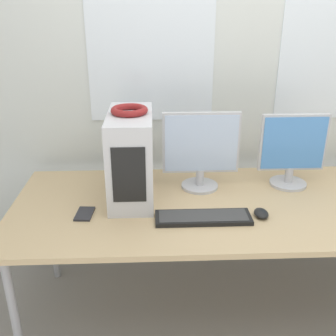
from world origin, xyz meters
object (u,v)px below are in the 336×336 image
monitor_right_near (292,150)px  cell_phone (85,214)px  monitor_main (201,150)px  keyboard (203,217)px  pc_tower (131,156)px  headphones (129,110)px  mouse (261,213)px

monitor_right_near → cell_phone: bearing=-165.0°
monitor_main → keyboard: monitor_main is taller
pc_tower → keyboard: bearing=-37.5°
monitor_main → cell_phone: (-0.59, -0.28, -0.22)m
pc_tower → cell_phone: size_ratio=3.51×
monitor_main → monitor_right_near: monitor_main is taller
headphones → keyboard: (0.34, -0.26, -0.45)m
headphones → monitor_right_near: bearing=6.5°
headphones → mouse: headphones is taller
pc_tower → headphones: (0.00, 0.00, 0.24)m
headphones → keyboard: bearing=-37.6°
mouse → pc_tower: bearing=158.5°
pc_tower → headphones: 0.24m
mouse → keyboard: bearing=-176.3°
mouse → monitor_main: bearing=127.5°
headphones → cell_phone: (-0.22, -0.19, -0.46)m
pc_tower → monitor_right_near: size_ratio=1.17×
mouse → cell_phone: mouse is taller
headphones → monitor_right_near: size_ratio=0.45×
monitor_main → monitor_right_near: bearing=1.3°
keyboard → cell_phone: size_ratio=3.33×
pc_tower → mouse: bearing=-21.5°
pc_tower → monitor_main: size_ratio=1.12×
pc_tower → keyboard: (0.34, -0.26, -0.21)m
cell_phone → keyboard: bearing=-2.5°
monitor_main → cell_phone: 0.69m
pc_tower → cell_phone: bearing=-139.2°
monitor_right_near → mouse: bearing=-125.2°
monitor_main → cell_phone: monitor_main is taller
headphones → mouse: (0.62, -0.24, -0.45)m
keyboard → cell_phone: 0.57m
mouse → cell_phone: bearing=176.5°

